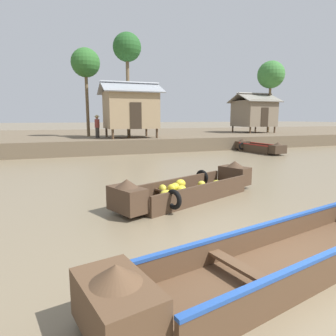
% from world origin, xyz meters
% --- Properties ---
extents(ground_plane, '(300.00, 300.00, 0.00)m').
position_xyz_m(ground_plane, '(0.00, 10.00, 0.00)').
color(ground_plane, '#7A6B51').
extents(riverbank_strip, '(160.00, 20.00, 0.95)m').
position_xyz_m(riverbank_strip, '(0.00, 25.82, 0.48)').
color(riverbank_strip, brown).
rests_on(riverbank_strip, ground).
extents(banana_boat, '(5.09, 2.87, 0.92)m').
position_xyz_m(banana_boat, '(0.05, 4.47, 0.32)').
color(banana_boat, '#473323').
rests_on(banana_boat, ground).
extents(viewer_boat, '(6.77, 2.50, 0.89)m').
position_xyz_m(viewer_boat, '(-0.13, 0.15, 0.28)').
color(viewer_boat, brown).
rests_on(viewer_boat, ground).
extents(fishing_skiff_distant, '(1.98, 4.25, 0.86)m').
position_xyz_m(fishing_skiff_distant, '(9.68, 13.84, 0.33)').
color(fishing_skiff_distant, '#3D2D21').
rests_on(fishing_skiff_distant, ground).
extents(stilt_house_left, '(4.26, 3.51, 4.00)m').
position_xyz_m(stilt_house_left, '(1.69, 18.30, 3.02)').
color(stilt_house_left, '#4C3826').
rests_on(stilt_house_left, riverbank_strip).
extents(stilt_house_mid_left, '(3.91, 3.85, 3.85)m').
position_xyz_m(stilt_house_mid_left, '(14.99, 21.73, 2.87)').
color(stilt_house_mid_left, '#4C3826').
rests_on(stilt_house_mid_left, riverbank_strip).
extents(palm_tree_near, '(2.16, 2.16, 6.63)m').
position_xyz_m(palm_tree_near, '(-1.09, 20.82, 6.41)').
color(palm_tree_near, brown).
rests_on(palm_tree_near, riverbank_strip).
extents(palm_tree_mid, '(2.01, 2.01, 7.40)m').
position_xyz_m(palm_tree_mid, '(1.59, 18.52, 7.20)').
color(palm_tree_mid, brown).
rests_on(palm_tree_mid, riverbank_strip).
extents(palm_tree_far, '(2.63, 2.63, 6.93)m').
position_xyz_m(palm_tree_far, '(16.59, 21.46, 6.52)').
color(palm_tree_far, brown).
rests_on(palm_tree_far, riverbank_strip).
extents(vendor_person, '(0.44, 0.44, 1.66)m').
position_xyz_m(vendor_person, '(-0.71, 18.44, 1.88)').
color(vendor_person, '#332D28').
rests_on(vendor_person, riverbank_strip).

